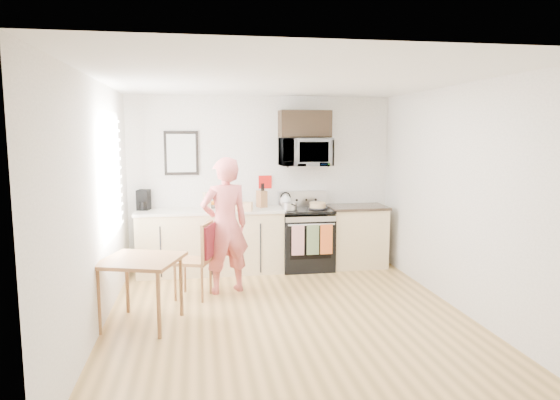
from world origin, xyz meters
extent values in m
plane|color=olive|center=(0.00, 0.00, 0.00)|extent=(4.60, 4.60, 0.00)
cube|color=beige|center=(0.00, 2.30, 1.30)|extent=(4.00, 0.04, 2.60)
cube|color=beige|center=(0.00, -2.30, 1.30)|extent=(4.00, 0.04, 2.60)
cube|color=beige|center=(-2.00, 0.00, 1.30)|extent=(0.04, 4.60, 2.60)
cube|color=beige|center=(2.00, 0.00, 1.30)|extent=(0.04, 4.60, 2.60)
cube|color=white|center=(0.00, 0.00, 2.60)|extent=(4.00, 4.60, 0.04)
cube|color=white|center=(-1.98, 0.80, 1.55)|extent=(0.02, 1.40, 1.50)
cube|color=white|center=(-1.97, 0.80, 1.55)|extent=(0.01, 1.30, 1.40)
cube|color=#D4B987|center=(-0.80, 2.00, 0.45)|extent=(2.10, 0.60, 0.90)
cube|color=silver|center=(-0.80, 2.00, 0.92)|extent=(2.14, 0.64, 0.04)
cube|color=#D4B987|center=(1.43, 2.00, 0.45)|extent=(0.84, 0.60, 0.90)
cube|color=black|center=(1.43, 2.00, 0.92)|extent=(0.88, 0.64, 0.04)
cube|color=black|center=(0.63, 1.97, 0.39)|extent=(0.76, 0.65, 0.77)
cube|color=black|center=(0.63, 1.66, 0.45)|extent=(0.61, 0.02, 0.45)
cube|color=silver|center=(0.63, 1.66, 0.78)|extent=(0.74, 0.02, 0.14)
cylinder|color=silver|center=(0.63, 1.61, 0.74)|extent=(0.68, 0.02, 0.02)
cube|color=black|center=(0.63, 1.97, 0.90)|extent=(0.76, 0.65, 0.04)
cube|color=silver|center=(0.63, 2.25, 1.04)|extent=(0.76, 0.08, 0.24)
cube|color=silver|center=(0.43, 1.61, 0.52)|extent=(0.18, 0.02, 0.44)
cube|color=#5C724C|center=(0.65, 1.61, 0.52)|extent=(0.18, 0.02, 0.44)
cube|color=#DE5621|center=(0.85, 1.61, 0.52)|extent=(0.18, 0.02, 0.44)
imported|color=silver|center=(0.63, 2.08, 1.76)|extent=(0.76, 0.51, 0.42)
cube|color=black|center=(0.63, 2.12, 2.18)|extent=(0.76, 0.35, 0.40)
cube|color=black|center=(-1.20, 2.28, 1.75)|extent=(0.50, 0.03, 0.65)
cube|color=beige|center=(-1.20, 2.26, 1.75)|extent=(0.42, 0.01, 0.56)
cube|color=#B7130F|center=(0.05, 2.28, 1.30)|extent=(0.20, 0.02, 0.20)
imported|color=#BF3436|center=(-0.64, 1.04, 0.87)|extent=(0.73, 0.59, 1.75)
cube|color=brown|center=(-1.59, 0.06, 0.71)|extent=(0.78, 0.78, 0.04)
cylinder|color=brown|center=(-1.99, -0.14, 0.35)|extent=(0.04, 0.04, 0.69)
cylinder|color=brown|center=(-1.38, -0.35, 0.35)|extent=(0.04, 0.04, 0.69)
cylinder|color=brown|center=(-1.79, 0.47, 0.35)|extent=(0.04, 0.04, 0.69)
cylinder|color=brown|center=(-1.18, 0.27, 0.35)|extent=(0.04, 0.04, 0.69)
cube|color=brown|center=(-1.05, 0.88, 0.46)|extent=(0.51, 0.51, 0.04)
cube|color=brown|center=(-0.87, 0.82, 0.72)|extent=(0.17, 0.39, 0.48)
cube|color=#550E17|center=(-0.85, 0.81, 0.73)|extent=(0.17, 0.36, 0.40)
cylinder|color=brown|center=(-1.27, 0.78, 0.22)|extent=(0.03, 0.03, 0.44)
cylinder|color=brown|center=(-0.95, 0.67, 0.22)|extent=(0.03, 0.03, 0.44)
cylinder|color=brown|center=(-1.16, 1.10, 0.22)|extent=(0.03, 0.03, 0.44)
cylinder|color=brown|center=(-0.84, 0.99, 0.22)|extent=(0.03, 0.03, 0.44)
cube|color=brown|center=(-0.03, 2.09, 1.06)|extent=(0.16, 0.19, 0.25)
cylinder|color=#B7130F|center=(-0.48, 2.21, 1.01)|extent=(0.11, 0.11, 0.14)
imported|color=white|center=(-0.78, 2.18, 0.97)|extent=(0.27, 0.27, 0.05)
cube|color=tan|center=(-0.84, 2.03, 1.06)|extent=(0.12, 0.12, 0.25)
cube|color=black|center=(-1.75, 2.14, 1.09)|extent=(0.20, 0.23, 0.29)
cylinder|color=black|center=(-1.75, 2.04, 1.01)|extent=(0.11, 0.11, 0.11)
cube|color=tan|center=(-0.38, 1.79, 1.00)|extent=(0.37, 0.24, 0.12)
cylinder|color=black|center=(0.78, 1.90, 0.93)|extent=(0.29, 0.29, 0.02)
cylinder|color=tan|center=(0.78, 1.90, 0.98)|extent=(0.24, 0.24, 0.08)
sphere|color=white|center=(0.35, 2.18, 1.01)|extent=(0.18, 0.18, 0.18)
cone|color=white|center=(0.35, 2.18, 1.11)|extent=(0.06, 0.06, 0.06)
torus|color=black|center=(0.35, 2.18, 1.07)|extent=(0.16, 0.02, 0.16)
cylinder|color=silver|center=(0.35, 1.86, 0.98)|extent=(0.22, 0.22, 0.11)
cylinder|color=black|center=(0.37, 1.70, 1.03)|extent=(0.05, 0.20, 0.02)
camera|label=1|loc=(-0.98, -5.25, 2.05)|focal=32.00mm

